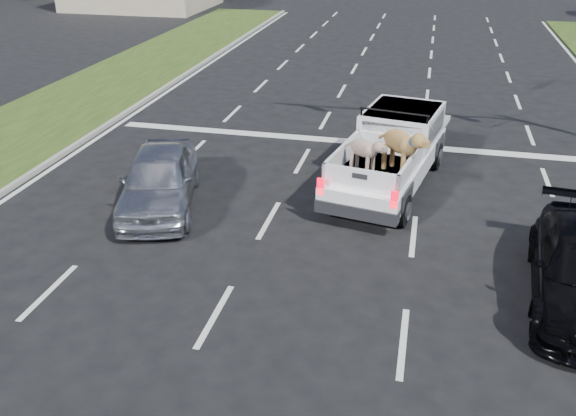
# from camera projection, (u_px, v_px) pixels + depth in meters

# --- Properties ---
(ground) EXTENTS (160.00, 160.00, 0.00)m
(ground) POSITION_uv_depth(u_px,v_px,m) (306.00, 329.00, 11.10)
(ground) COLOR black
(ground) RESTS_ON ground
(road_markings) EXTENTS (17.75, 60.00, 0.01)m
(road_markings) POSITION_uv_depth(u_px,v_px,m) (354.00, 185.00, 16.82)
(road_markings) COLOR silver
(road_markings) RESTS_ON ground
(curb_left) EXTENTS (0.15, 60.00, 0.14)m
(curb_left) POSITION_uv_depth(u_px,v_px,m) (49.00, 162.00, 18.14)
(curb_left) COLOR gray
(curb_left) RESTS_ON ground
(pickup_truck) EXTENTS (3.01, 5.87, 2.10)m
(pickup_truck) POSITION_uv_depth(u_px,v_px,m) (391.00, 151.00, 16.40)
(pickup_truck) COLOR black
(pickup_truck) RESTS_ON ground
(silver_sedan) EXTENTS (2.91, 4.69, 1.49)m
(silver_sedan) POSITION_uv_depth(u_px,v_px,m) (159.00, 179.00, 15.33)
(silver_sedan) COLOR silver
(silver_sedan) RESTS_ON ground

